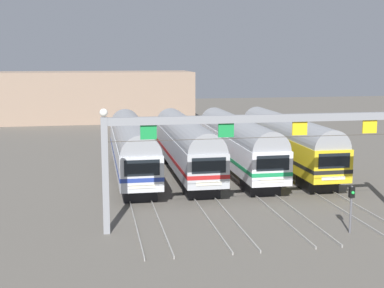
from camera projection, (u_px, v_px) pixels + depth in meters
ground_plane at (212, 175)px, 44.37m from camera, size 160.00×160.00×0.00m
track_bed at (179, 142)px, 60.85m from camera, size 14.63×70.00×0.15m
commuter_train_silver at (132, 145)px, 42.76m from camera, size 2.88×18.06×4.77m
commuter_train_stainless at (186, 144)px, 43.54m from camera, size 2.88×18.06×4.77m
commuter_train_white at (237, 142)px, 44.32m from camera, size 2.88×18.06×4.77m
commuter_train_yellow at (287, 141)px, 45.10m from camera, size 2.88×18.06×4.77m
catenary_gantry at (263, 138)px, 30.43m from camera, size 18.37×0.44×6.97m
yard_signal_mast at (351, 200)px, 29.40m from camera, size 0.28×0.35×2.69m
maintenance_building at (96, 96)px, 80.94m from camera, size 28.75×10.00×7.46m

